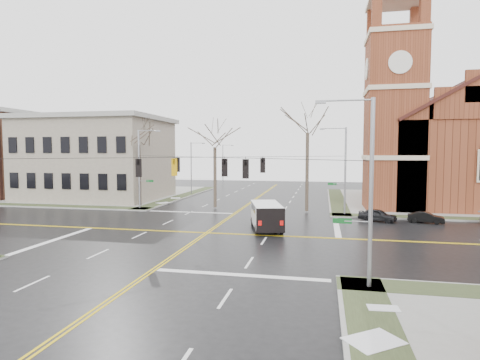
% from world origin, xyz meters
% --- Properties ---
extents(ground, '(120.00, 120.00, 0.00)m').
position_xyz_m(ground, '(0.00, 0.00, 0.00)').
color(ground, black).
rests_on(ground, ground).
extents(sidewalks, '(80.00, 80.00, 0.17)m').
position_xyz_m(sidewalks, '(0.00, 0.00, 0.08)').
color(sidewalks, gray).
rests_on(sidewalks, ground).
extents(road_markings, '(100.00, 100.00, 0.01)m').
position_xyz_m(road_markings, '(0.00, 0.00, 0.01)').
color(road_markings, gold).
rests_on(road_markings, ground).
extents(church, '(24.28, 27.48, 27.50)m').
position_xyz_m(church, '(24.76, 24.78, 8.43)').
color(church, brown).
rests_on(church, ground).
extents(civic_building_a, '(18.00, 14.00, 11.00)m').
position_xyz_m(civic_building_a, '(-22.00, 20.00, 5.50)').
color(civic_building_a, gray).
rests_on(civic_building_a, ground).
extents(signal_pole_ne, '(2.75, 0.22, 9.00)m').
position_xyz_m(signal_pole_ne, '(11.32, 11.50, 4.95)').
color(signal_pole_ne, gray).
rests_on(signal_pole_ne, ground).
extents(signal_pole_nw, '(2.75, 0.22, 9.00)m').
position_xyz_m(signal_pole_nw, '(-11.32, 11.50, 4.95)').
color(signal_pole_nw, gray).
rests_on(signal_pole_nw, ground).
extents(signal_pole_se, '(2.75, 0.22, 9.00)m').
position_xyz_m(signal_pole_se, '(11.32, -11.50, 4.95)').
color(signal_pole_se, gray).
rests_on(signal_pole_se, ground).
extents(span_wires, '(23.02, 23.02, 0.03)m').
position_xyz_m(span_wires, '(0.00, 0.00, 6.20)').
color(span_wires, black).
rests_on(span_wires, ground).
extents(traffic_signals, '(8.21, 8.26, 1.30)m').
position_xyz_m(traffic_signals, '(-0.00, -0.67, 5.45)').
color(traffic_signals, black).
rests_on(traffic_signals, ground).
extents(streetlight_north_a, '(2.30, 0.20, 8.00)m').
position_xyz_m(streetlight_north_a, '(-10.65, 28.00, 4.47)').
color(streetlight_north_a, gray).
rests_on(streetlight_north_a, ground).
extents(streetlight_north_b, '(2.30, 0.20, 8.00)m').
position_xyz_m(streetlight_north_b, '(-10.65, 48.00, 4.47)').
color(streetlight_north_b, gray).
rests_on(streetlight_north_b, ground).
extents(cargo_van, '(3.68, 6.24, 2.23)m').
position_xyz_m(cargo_van, '(4.52, 2.59, 1.32)').
color(cargo_van, white).
rests_on(cargo_van, ground).
extents(parked_car_a, '(3.80, 2.72, 1.20)m').
position_xyz_m(parked_car_a, '(14.42, 8.63, 0.60)').
color(parked_car_a, black).
rests_on(parked_car_a, ground).
extents(parked_car_b, '(3.36, 1.80, 1.05)m').
position_xyz_m(parked_car_b, '(18.71, 8.50, 0.53)').
color(parked_car_b, black).
rests_on(parked_car_b, ground).
extents(tree_nw_far, '(4.00, 4.00, 10.99)m').
position_xyz_m(tree_nw_far, '(-12.57, 13.77, 7.96)').
color(tree_nw_far, '#3D3426').
rests_on(tree_nw_far, ground).
extents(tree_nw_near, '(4.00, 4.00, 10.53)m').
position_xyz_m(tree_nw_near, '(-3.10, 13.86, 7.63)').
color(tree_nw_near, '#3D3426').
rests_on(tree_nw_near, ground).
extents(tree_ne, '(4.00, 4.00, 12.85)m').
position_xyz_m(tree_ne, '(7.54, 12.97, 9.28)').
color(tree_ne, '#3D3426').
rests_on(tree_ne, ground).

